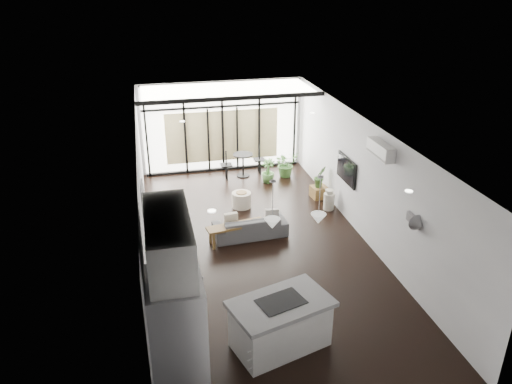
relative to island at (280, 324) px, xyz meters
name	(u,v)px	position (x,y,z in m)	size (l,w,h in m)	color
floor	(259,247)	(0.40, 3.27, -0.45)	(5.00, 10.00, 0.00)	black
ceiling	(259,130)	(0.40, 3.27, 2.35)	(5.00, 10.00, 0.00)	white
wall_left	(142,202)	(-2.10, 3.27, 0.95)	(0.02, 10.00, 2.80)	silver
wall_right	(365,181)	(2.90, 3.27, 0.95)	(0.02, 10.00, 2.80)	silver
wall_back	(222,126)	(0.40, 8.27, 0.95)	(5.00, 0.02, 2.80)	silver
wall_front	(347,346)	(0.40, -1.73, 0.95)	(5.00, 0.02, 2.80)	silver
glazing	(223,127)	(0.40, 8.15, 0.95)	(5.00, 0.20, 2.80)	black
skylight	(226,89)	(0.40, 7.27, 2.32)	(4.70, 1.90, 0.06)	white
neighbour_building	(223,136)	(0.40, 8.22, 0.65)	(3.50, 0.02, 1.60)	beige
island	(280,324)	(0.00, 0.00, 0.00)	(1.64, 0.97, 0.90)	silver
cooktop	(281,302)	(0.00, 0.00, 0.45)	(0.75, 0.50, 0.01)	black
fridge	(178,340)	(-1.73, -0.68, 0.57)	(0.79, 0.99, 2.04)	#A4A4A9
appliance_column	(175,294)	(-1.68, 0.22, 0.72)	(0.60, 0.63, 2.33)	silver
upper_cabinets	(169,244)	(-1.72, -0.23, 1.90)	(0.62, 1.75, 0.86)	silver
pendant_left	(272,224)	(0.00, 0.62, 1.57)	(0.26, 0.26, 0.18)	white
pendant_right	(318,219)	(0.80, 0.62, 1.57)	(0.26, 0.26, 0.18)	white
sofa	(250,223)	(0.31, 3.82, -0.11)	(1.74, 0.51, 0.68)	#474749
console_bench	(236,233)	(-0.07, 3.62, -0.23)	(1.37, 0.34, 0.44)	brown
pouf	(242,200)	(0.42, 5.41, -0.24)	(0.51, 0.51, 0.41)	beige
crate	(319,192)	(2.65, 5.52, -0.29)	(0.42, 0.42, 0.32)	brown
plant_tall	(286,167)	(2.18, 7.22, -0.14)	(0.72, 0.80, 0.63)	#416E32
plant_med	(268,176)	(1.52, 6.88, -0.25)	(0.40, 0.72, 0.40)	#416E32
plant_crate	(320,182)	(2.65, 5.52, 0.01)	(0.34, 0.62, 0.27)	#416E32
milk_can	(329,199)	(2.65, 4.76, -0.17)	(0.29, 0.29, 0.56)	beige
bistro_set	(243,166)	(0.90, 7.52, -0.12)	(1.36, 0.54, 0.65)	black
tv	(347,170)	(2.86, 4.27, 0.85)	(0.05, 1.10, 0.65)	black
ac_unit	(381,150)	(2.78, 2.47, 2.00)	(0.22, 0.90, 0.30)	silver
framed_art	(144,206)	(-2.07, 2.77, 1.10)	(0.04, 0.70, 0.90)	black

